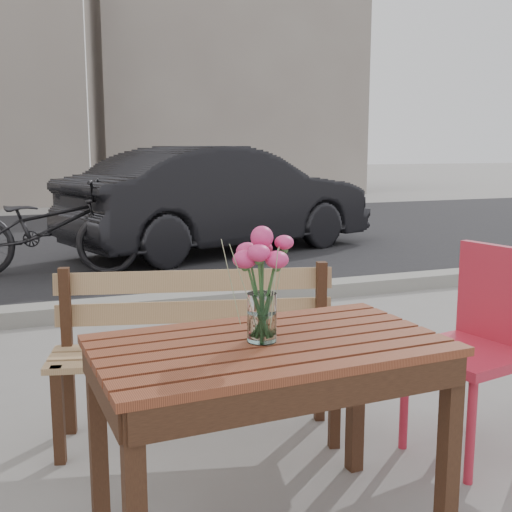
{
  "coord_description": "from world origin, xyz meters",
  "views": [
    {
      "loc": [
        -0.7,
        -1.83,
        1.27
      ],
      "look_at": [
        0.01,
        0.01,
        0.93
      ],
      "focal_mm": 45.0,
      "sensor_mm": 36.0,
      "label": 1
    }
  ],
  "objects_px": {
    "main_table": "(269,374)",
    "parked_car": "(222,199)",
    "red_chair": "(482,335)",
    "bicycle": "(45,228)",
    "main_vase": "(262,271)"
  },
  "relations": [
    {
      "from": "red_chair",
      "to": "main_vase",
      "type": "bearing_deg",
      "value": -87.85
    },
    {
      "from": "main_table",
      "to": "parked_car",
      "type": "relative_size",
      "value": 0.29
    },
    {
      "from": "main_vase",
      "to": "bicycle",
      "type": "xyz_separation_m",
      "value": [
        -0.39,
        4.85,
        -0.42
      ]
    },
    {
      "from": "main_table",
      "to": "red_chair",
      "type": "height_order",
      "value": "red_chair"
    },
    {
      "from": "main_table",
      "to": "main_vase",
      "type": "bearing_deg",
      "value": 166.29
    },
    {
      "from": "red_chair",
      "to": "parked_car",
      "type": "distance_m",
      "value": 5.46
    },
    {
      "from": "main_vase",
      "to": "parked_car",
      "type": "bearing_deg",
      "value": 72.96
    },
    {
      "from": "main_table",
      "to": "parked_car",
      "type": "distance_m",
      "value": 5.93
    },
    {
      "from": "main_table",
      "to": "bicycle",
      "type": "height_order",
      "value": "bicycle"
    },
    {
      "from": "main_vase",
      "to": "parked_car",
      "type": "height_order",
      "value": "parked_car"
    },
    {
      "from": "red_chair",
      "to": "bicycle",
      "type": "relative_size",
      "value": 0.47
    },
    {
      "from": "main_table",
      "to": "bicycle",
      "type": "distance_m",
      "value": 4.87
    },
    {
      "from": "main_table",
      "to": "main_vase",
      "type": "relative_size",
      "value": 3.07
    },
    {
      "from": "main_table",
      "to": "bicycle",
      "type": "xyz_separation_m",
      "value": [
        -0.41,
        4.85,
        -0.08
      ]
    },
    {
      "from": "main_table",
      "to": "parked_car",
      "type": "height_order",
      "value": "parked_car"
    }
  ]
}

